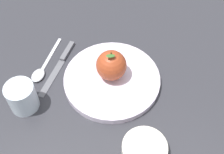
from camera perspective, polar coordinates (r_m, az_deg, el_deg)
ground_plane at (r=0.81m, az=-1.23°, el=-0.73°), size 2.40×2.40×0.00m
dinner_plate at (r=0.80m, az=0.00°, el=-0.39°), size 0.26×0.26×0.02m
apple at (r=0.77m, az=-0.14°, el=2.30°), size 0.08×0.08×0.09m
side_bowl at (r=0.70m, az=6.37°, el=-13.76°), size 0.11×0.11×0.03m
cup at (r=0.77m, az=-17.23°, el=-3.57°), size 0.07×0.07×0.08m
knife at (r=0.86m, az=-10.02°, el=2.75°), size 0.21×0.05×0.01m
spoon at (r=0.85m, az=-13.65°, el=1.32°), size 0.18×0.04×0.01m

